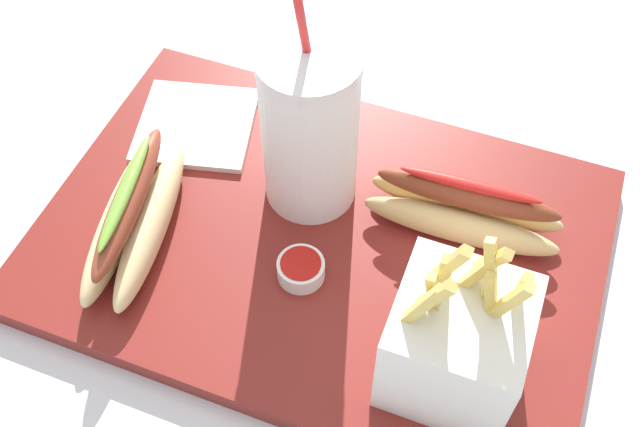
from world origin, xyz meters
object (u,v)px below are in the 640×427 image
Objects in this scene: hot_dog_1 at (464,209)px; hot_dog_2 at (134,217)px; napkin_stack at (196,125)px; ketchup_cup_1 at (296,267)px; soda_cup at (310,129)px; fries_basket at (456,341)px.

hot_dog_2 is (0.26, 0.11, 0.00)m from hot_dog_1.
hot_dog_1 is 1.58× the size of napkin_stack.
soda_cup is at bearing -76.40° from ketchup_cup_1.
hot_dog_1 is 0.15m from ketchup_cup_1.
soda_cup is 0.15m from napkin_stack.
soda_cup is at bearing 3.27° from hot_dog_1.
soda_cup is at bearing 166.49° from napkin_stack.
soda_cup reaches higher than ketchup_cup_1.
fries_basket reaches higher than hot_dog_1.
ketchup_cup_1 is (-0.14, -0.01, -0.02)m from hot_dog_2.
soda_cup is at bearing -140.83° from hot_dog_2.
soda_cup is 0.11m from ketchup_cup_1.
soda_cup reaches higher than fries_basket.
hot_dog_1 is at bearing -79.79° from fries_basket.
hot_dog_1 is (-0.14, -0.01, -0.06)m from soda_cup.
hot_dog_1 is at bearing -140.34° from ketchup_cup_1.
soda_cup reaches higher than hot_dog_1.
hot_dog_1 is at bearing -157.57° from hot_dog_2.
napkin_stack is (0.27, -0.02, -0.02)m from hot_dog_1.
napkin_stack is at bearing -28.82° from fries_basket.
fries_basket reaches higher than hot_dog_2.
soda_cup is 1.41× the size of hot_dog_1.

